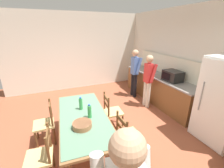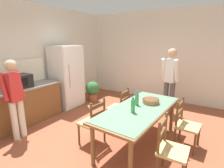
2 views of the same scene
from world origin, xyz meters
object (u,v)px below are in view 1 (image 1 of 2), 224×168
Objects in this scene: dining_table at (83,119)px; bottle_off_centre at (90,111)px; refrigerator at (224,102)px; person_at_sink at (135,71)px; chair_side_far_right at (128,136)px; microwave at (173,76)px; serving_bowl at (82,125)px; chair_side_near_right at (41,157)px; chair_side_far_left at (112,112)px; person_at_counter at (148,79)px; chair_side_near_left at (46,123)px; bottle_near_centre at (81,104)px.

dining_table is 7.71× the size of bottle_off_centre.
refrigerator is 1.09× the size of person_at_sink.
dining_table is at bearing 52.67° from chair_side_far_right.
microwave is 1.85× the size of bottle_off_centre.
serving_bowl is 0.19× the size of person_at_sink.
chair_side_far_left is (-0.82, 1.52, 0.00)m from chair_side_near_right.
person_at_counter reaches higher than bottle_off_centre.
person_at_counter is at bearing 120.02° from chair_side_near_right.
microwave is 0.55× the size of chair_side_far_left.
refrigerator is 1.99× the size of chair_side_far_right.
microwave is 2.05m from chair_side_far_left.
bottle_off_centre reaches higher than serving_bowl.
chair_side_near_right is (0.06, -0.67, -0.37)m from serving_bowl.
chair_side_near_left is at bearing 91.08° from chair_side_far_left.
chair_side_near_left is at bearing -125.87° from dining_table.
microwave is at bearing 102.79° from dining_table.
person_at_counter reaches higher than chair_side_near_left.
serving_bowl is (0.35, -0.09, 0.13)m from dining_table.
bottle_near_centre reaches higher than serving_bowl.
refrigerator reaches higher than chair_side_far_right.
bottle_near_centre is 1.00× the size of bottle_off_centre.
bottle_off_centre is 1.10m from chair_side_near_left.
bottle_near_centre is 2.31m from person_at_counter.
chair_side_near_right is at bearing -70.83° from bottle_off_centre.
chair_side_far_left is (-0.52, 0.66, -0.44)m from bottle_off_centre.
bottle_off_centre is 0.30× the size of chair_side_far_left.
chair_side_far_left reaches higher than dining_table.
chair_side_far_left is (0.10, 1.46, 0.00)m from chair_side_near_left.
person_at_counter is at bearing 109.63° from bottle_near_centre.
person_at_sink is (-1.95, 2.11, 0.05)m from bottle_off_centre.
refrigerator is 3.51m from chair_side_near_right.
chair_side_near_left and chair_side_near_right have the same top height.
microwave is at bearing 179.26° from refrigerator.
dining_table is at bearing -140.11° from person_at_sink.
serving_bowl is at bearing 77.34° from chair_side_far_right.
dining_table is 0.89m from chair_side_near_right.
chair_side_far_left is at bearing 101.83° from bottle_near_centre.
microwave is at bearing -62.26° from chair_side_far_right.
chair_side_near_left is at bearing -109.45° from bottle_near_centre.
person_at_sink is at bearing -34.11° from chair_side_far_right.
dining_table is 0.38m from serving_bowl.
chair_side_far_left reaches higher than serving_bowl.
bottle_off_centre is 0.30× the size of chair_side_near_left.
refrigerator is at bearing 74.23° from bottle_off_centre.
bottle_off_centre is at bearing 54.86° from chair_side_far_right.
person_at_sink reaches higher than chair_side_near_left.
bottle_off_centre is 0.16× the size of person_at_sink.
person_at_sink is at bearing 126.00° from bottle_near_centre.
chair_side_near_left is (-0.51, -0.70, -0.24)m from dining_table.
serving_bowl is 0.35× the size of chair_side_near_right.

